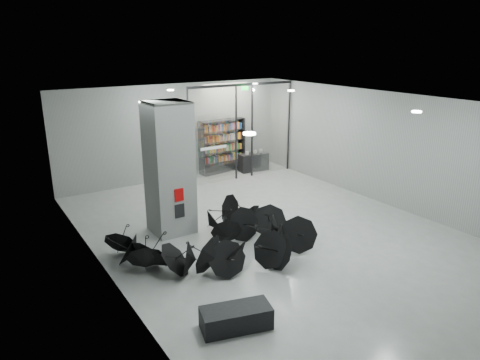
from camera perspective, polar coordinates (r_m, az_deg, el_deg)
room at (r=12.69m, az=4.84°, el=4.73°), size 14.00×14.02×4.01m
column at (r=13.34m, az=-9.14°, el=1.46°), size 1.20×1.20×4.00m
fire_cabinet at (r=12.99m, az=-7.89°, el=-1.93°), size 0.28×0.04×0.38m
info_panel at (r=13.17m, az=-7.80°, el=-3.98°), size 0.30×0.03×0.42m
exit_sign at (r=18.18m, az=0.65°, el=11.76°), size 0.30×0.06×0.15m
glass_partition at (r=18.58m, az=0.27°, el=6.78°), size 5.06×0.08×4.00m
bench at (r=9.44m, az=-0.52°, el=-17.39°), size 1.55×0.97×0.46m
bookshelf at (r=19.70m, az=-2.31°, el=4.41°), size 2.18×0.62×2.36m
shop_counter at (r=20.02m, az=1.75°, el=2.33°), size 1.37×0.63×0.80m
umbrella_cluster at (r=12.19m, az=-2.00°, el=-8.42°), size 5.86×4.18×1.29m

